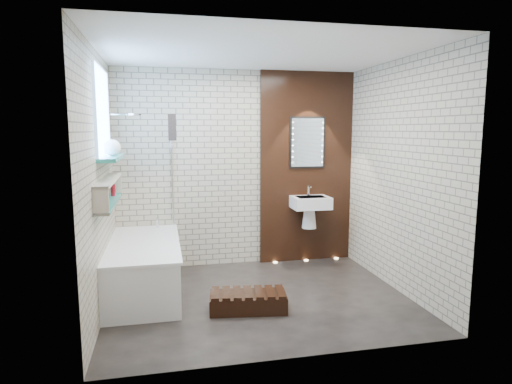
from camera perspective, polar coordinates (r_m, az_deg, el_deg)
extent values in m
plane|color=black|center=(4.92, 0.38, -13.63)|extent=(3.20, 3.20, 0.00)
cube|color=#AFA58B|center=(5.87, -2.37, 3.00)|extent=(3.20, 0.04, 2.60)
cube|color=#AFA58B|center=(3.35, 5.23, -0.89)|extent=(3.20, 0.04, 2.60)
cube|color=#AFA58B|center=(4.53, -19.77, 1.01)|extent=(0.04, 2.60, 2.60)
cube|color=#AFA58B|center=(5.19, 17.93, 1.94)|extent=(0.04, 2.60, 2.60)
plane|color=white|center=(4.63, 0.41, 17.78)|extent=(3.20, 3.20, 0.00)
cube|color=black|center=(6.07, 6.56, 3.13)|extent=(1.30, 0.06, 2.60)
cube|color=#7FADE0|center=(4.85, -19.46, 9.76)|extent=(0.03, 1.00, 0.90)
cube|color=teal|center=(4.85, -18.31, 4.25)|extent=(0.18, 1.00, 0.04)
cube|color=teal|center=(4.70, -18.57, -1.34)|extent=(0.14, 1.30, 0.03)
cube|color=#B2A899|center=(4.67, -18.69, 1.44)|extent=(0.14, 1.30, 0.03)
cube|color=#B2A899|center=(4.06, -19.61, -1.19)|extent=(0.14, 0.03, 0.26)
cube|color=#B2A899|center=(5.31, -17.88, 0.99)|extent=(0.14, 0.03, 0.26)
cube|color=white|center=(5.15, -14.37, -9.62)|extent=(0.75, 1.70, 0.55)
cube|color=white|center=(5.07, -14.49, -6.50)|extent=(0.79, 1.74, 0.03)
cylinder|color=silver|center=(5.76, -12.74, -3.93)|extent=(0.04, 0.04, 0.12)
cube|color=white|center=(5.38, -10.79, 2.19)|extent=(0.01, 0.78, 1.40)
cube|color=black|center=(5.11, -10.89, 8.28)|extent=(0.09, 0.22, 0.29)
cylinder|color=silver|center=(5.42, -15.63, 9.70)|extent=(0.18, 0.18, 0.02)
cube|color=white|center=(5.93, 7.14, -1.38)|extent=(0.50, 0.36, 0.16)
cone|color=white|center=(6.02, 6.94, -3.37)|extent=(0.20, 0.20, 0.28)
cylinder|color=silver|center=(6.00, 6.85, 0.19)|extent=(0.03, 0.03, 0.14)
cube|color=black|center=(6.02, 6.72, 6.42)|extent=(0.50, 0.02, 0.70)
cube|color=silver|center=(6.01, 6.75, 6.42)|extent=(0.45, 0.01, 0.65)
cube|color=black|center=(4.58, -1.04, -14.17)|extent=(0.81, 0.45, 0.17)
cylinder|color=maroon|center=(5.06, -18.14, 0.25)|extent=(0.05, 0.05, 0.13)
cylinder|color=#B56C1B|center=(4.32, -19.14, -1.38)|extent=(0.04, 0.04, 0.09)
cylinder|color=maroon|center=(4.39, -19.04, -0.96)|extent=(0.06, 0.06, 0.13)
sphere|color=white|center=(4.86, -18.23, 5.52)|extent=(0.17, 0.17, 0.17)
cylinder|color=#FFD899|center=(6.13, 2.53, -9.14)|extent=(0.06, 0.06, 0.01)
cylinder|color=#FFD899|center=(6.25, 6.57, -8.83)|extent=(0.06, 0.06, 0.01)
cylinder|color=#FFD899|center=(6.41, 10.43, -8.49)|extent=(0.06, 0.06, 0.01)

